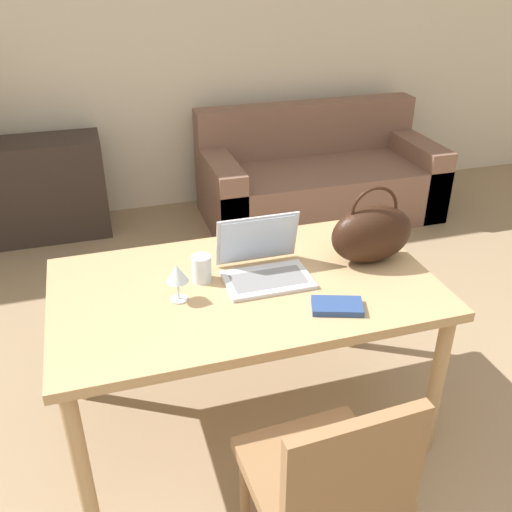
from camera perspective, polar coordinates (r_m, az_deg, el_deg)
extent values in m
cube|color=beige|center=(4.51, -9.78, 21.26)|extent=(10.00, 0.06, 2.70)
cube|color=tan|center=(2.27, -1.12, -3.25)|extent=(1.51, 0.87, 0.04)
cylinder|color=tan|center=(2.17, -17.06, -19.44)|extent=(0.06, 0.06, 0.69)
cylinder|color=tan|center=(2.48, 17.55, -12.27)|extent=(0.06, 0.06, 0.69)
cylinder|color=tan|center=(2.74, -17.56, -7.82)|extent=(0.06, 0.06, 0.69)
cylinder|color=tan|center=(2.99, 9.87, -3.40)|extent=(0.06, 0.06, 0.69)
cube|color=olive|center=(1.95, 6.22, -20.90)|extent=(0.46, 0.46, 0.05)
cube|color=olive|center=(1.67, 9.80, -20.80)|extent=(0.42, 0.06, 0.39)
cylinder|color=olive|center=(2.19, -1.13, -22.72)|extent=(0.04, 0.04, 0.42)
cylinder|color=olive|center=(2.29, 8.23, -20.03)|extent=(0.04, 0.04, 0.42)
cube|color=#7F5B4C|center=(4.53, 6.37, 6.52)|extent=(1.80, 0.86, 0.42)
cube|color=#7F5B4C|center=(4.68, 5.07, 12.66)|extent=(1.80, 0.20, 0.40)
cube|color=#7F5B4C|center=(4.27, -3.59, 6.23)|extent=(0.20, 0.86, 0.56)
cube|color=#7F5B4C|center=(4.86, 15.23, 8.14)|extent=(0.20, 0.86, 0.56)
cube|color=#332823|center=(4.42, -22.66, 5.96)|extent=(1.21, 0.40, 0.72)
cube|color=silver|center=(2.28, 1.18, -2.40)|extent=(0.34, 0.22, 0.02)
cube|color=gray|center=(2.27, 1.22, -2.29)|extent=(0.29, 0.14, 0.00)
cube|color=silver|center=(2.34, 0.12, 1.77)|extent=(0.34, 0.06, 0.22)
cube|color=silver|center=(2.33, 0.18, 1.72)|extent=(0.32, 0.05, 0.20)
cylinder|color=silver|center=(2.27, -5.47, -1.24)|extent=(0.08, 0.08, 0.11)
cylinder|color=silver|center=(2.19, -7.71, -4.29)|extent=(0.07, 0.07, 0.01)
cylinder|color=silver|center=(2.16, -7.78, -3.37)|extent=(0.01, 0.01, 0.08)
cone|color=silver|center=(2.13, -7.91, -1.73)|extent=(0.08, 0.08, 0.07)
ellipsoid|color=black|center=(2.42, 11.49, 2.17)|extent=(0.35, 0.18, 0.25)
torus|color=black|center=(2.37, 11.74, 4.48)|extent=(0.21, 0.01, 0.21)
cube|color=navy|center=(2.13, 8.12, -4.99)|extent=(0.21, 0.17, 0.02)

